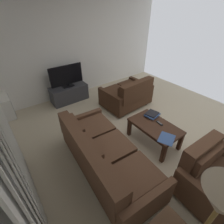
{
  "coord_description": "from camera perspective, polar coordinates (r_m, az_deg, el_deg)",
  "views": [
    {
      "loc": [
        -1.66,
        2.39,
        2.49
      ],
      "look_at": [
        0.53,
        0.77,
        0.63
      ],
      "focal_mm": 26.27,
      "sensor_mm": 36.0,
      "label": 1
    }
  ],
  "objects": [
    {
      "name": "book_stack",
      "position": [
        3.57,
        13.71,
        -0.86
      ],
      "size": [
        0.28,
        0.32,
        0.07
      ],
      "color": "#385693",
      "rests_on": "coffee_table"
    },
    {
      "name": "coffee_table",
      "position": [
        3.4,
        14.65,
        -5.34
      ],
      "size": [
        1.01,
        0.6,
        0.45
      ],
      "color": "#3D2316",
      "rests_on": "ground"
    },
    {
      "name": "loveseat_near",
      "position": [
        4.53,
        5.48,
        6.02
      ],
      "size": [
        0.97,
        1.3,
        0.84
      ],
      "color": "black",
      "rests_on": "ground"
    },
    {
      "name": "vertical_blinds",
      "position": [
        1.73,
        -33.88,
        -4.26
      ],
      "size": [
        2.33,
        0.1,
        2.55
      ],
      "color": "white"
    },
    {
      "name": "floor_lamp",
      "position": [
        1.34,
        31.78,
        -28.39
      ],
      "size": [
        0.3,
        0.3,
        1.68
      ],
      "color": "olive",
      "rests_on": "ground"
    },
    {
      "name": "loose_magazine",
      "position": [
        3.11,
        18.48,
        -8.76
      ],
      "size": [
        0.36,
        0.39,
        0.01
      ],
      "primitive_type": "cube",
      "rotation": [
        0.0,
        0.0,
        0.41
      ],
      "color": "#385693",
      "rests_on": "coffee_table"
    },
    {
      "name": "ground_plane",
      "position": [
        3.83,
        14.22,
        -7.54
      ],
      "size": [
        5.84,
        5.28,
        0.01
      ],
      "primitive_type": "cube",
      "color": "beige"
    },
    {
      "name": "tv_stand",
      "position": [
        4.99,
        -14.69,
        6.27
      ],
      "size": [
        0.46,
        1.04,
        0.46
      ],
      "color": "#38383D",
      "rests_on": "ground"
    },
    {
      "name": "flat_tv",
      "position": [
        4.77,
        -15.63,
        12.05
      ],
      "size": [
        0.2,
        0.93,
        0.6
      ],
      "color": "black",
      "rests_on": "tv_stand"
    },
    {
      "name": "armchair_side",
      "position": [
        2.96,
        31.74,
        -19.07
      ],
      "size": [
        0.87,
        1.0,
        0.85
      ],
      "color": "black",
      "rests_on": "ground"
    },
    {
      "name": "wall_ac_unit",
      "position": [
        3.47,
        -33.34,
        1.75
      ],
      "size": [
        0.48,
        0.23,
        0.38
      ],
      "color": "silver"
    },
    {
      "name": "sofa_main",
      "position": [
        2.82,
        -2.95,
        -15.0
      ],
      "size": [
        2.14,
        1.04,
        0.81
      ],
      "color": "black",
      "rests_on": "ground"
    },
    {
      "name": "tv_remote",
      "position": [
        3.42,
        16.22,
        -3.73
      ],
      "size": [
        0.16,
        0.06,
        0.02
      ],
      "color": "black",
      "rests_on": "coffee_table"
    },
    {
      "name": "wall_right",
      "position": [
        5.29,
        -9.47,
        21.44
      ],
      "size": [
        0.12,
        5.28,
        2.69
      ],
      "primitive_type": "cube",
      "color": "white",
      "rests_on": "ground"
    }
  ]
}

